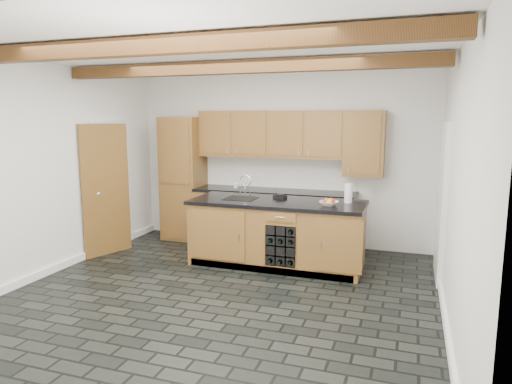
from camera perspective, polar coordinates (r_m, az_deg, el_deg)
ground at (r=5.63m, az=-4.23°, el=-12.54°), size 5.00×5.00×0.00m
room_shell at (r=5.77m, az=-3.12°, el=3.67°), size 5.01×5.00×5.00m
back_cabinetry at (r=7.53m, az=-0.25°, el=0.79°), size 3.65×0.62×2.20m
island at (r=6.54m, az=2.66°, el=-5.13°), size 2.48×0.96×0.93m
faucet at (r=6.65m, az=-1.79°, el=-0.47°), size 0.45×0.40×0.34m
kitchen_scale at (r=6.64m, az=3.03°, el=-0.55°), size 0.21×0.15×0.06m
fruit_bowl at (r=6.14m, az=9.10°, el=-1.43°), size 0.28×0.28×0.06m
fruit_cluster at (r=6.14m, az=9.10°, el=-1.13°), size 0.16×0.17×0.07m
paper_towel at (r=6.39m, az=11.47°, el=-0.16°), size 0.11×0.11×0.26m
mug at (r=7.56m, az=-2.56°, el=0.76°), size 0.10×0.10×0.09m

